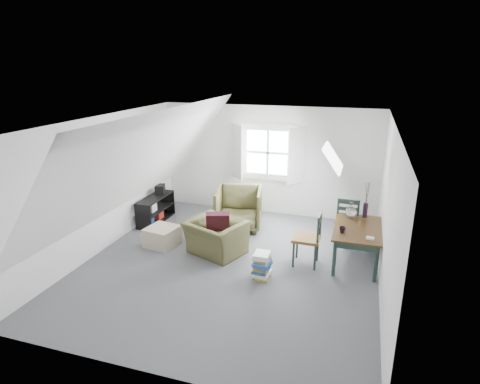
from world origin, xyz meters
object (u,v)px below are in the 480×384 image
(media_shelf, at_px, (155,211))
(magazine_stack, at_px, (262,266))
(armchair_near, at_px, (216,253))
(dining_chair_far, at_px, (347,219))
(ottoman, at_px, (162,236))
(armchair_far, at_px, (239,227))
(dining_chair_near, at_px, (309,238))
(dining_table, at_px, (358,232))

(media_shelf, distance_m, magazine_stack, 3.33)
(media_shelf, bearing_deg, armchair_near, -32.42)
(dining_chair_far, bearing_deg, media_shelf, 12.80)
(ottoman, relative_size, magazine_stack, 1.28)
(media_shelf, bearing_deg, armchair_far, 5.42)
(armchair_near, height_order, dining_chair_far, dining_chair_far)
(armchair_near, xyz_separation_m, ottoman, (-1.11, 0.02, 0.19))
(dining_chair_far, xyz_separation_m, dining_chair_near, (-0.59, -1.08, 0.00))
(dining_chair_near, distance_m, media_shelf, 3.68)
(armchair_far, height_order, magazine_stack, armchair_far)
(dining_table, relative_size, magazine_stack, 3.08)
(dining_chair_far, bearing_deg, armchair_far, 7.56)
(dining_table, xyz_separation_m, dining_chair_far, (-0.21, 0.76, -0.07))
(armchair_far, xyz_separation_m, dining_chair_far, (2.26, -0.15, 0.51))
(armchair_near, xyz_separation_m, magazine_stack, (1.04, -0.60, 0.22))
(ottoman, xyz_separation_m, magazine_stack, (2.16, -0.62, 0.03))
(dining_chair_near, relative_size, media_shelf, 0.87)
(dining_chair_far, xyz_separation_m, media_shelf, (-4.13, -0.11, -0.25))
(dining_chair_near, xyz_separation_m, magazine_stack, (-0.65, -0.70, -0.29))
(ottoman, relative_size, dining_chair_far, 0.57)
(dining_chair_far, distance_m, dining_chair_near, 1.23)
(media_shelf, xyz_separation_m, magazine_stack, (2.88, -1.67, -0.04))
(armchair_near, distance_m, dining_chair_far, 2.62)
(magazine_stack, bearing_deg, dining_table, 34.99)
(armchair_far, xyz_separation_m, dining_table, (2.46, -0.91, 0.58))
(armchair_far, distance_m, magazine_stack, 2.18)
(ottoman, height_order, dining_chair_near, dining_chair_near)
(dining_chair_far, distance_m, media_shelf, 4.14)
(dining_table, xyz_separation_m, media_shelf, (-4.34, 0.65, -0.32))
(armchair_far, height_order, dining_chair_near, dining_chair_near)
(media_shelf, bearing_deg, dining_chair_near, -17.69)
(ottoman, bearing_deg, magazine_stack, -16.16)
(armchair_near, distance_m, media_shelf, 2.14)
(media_shelf, bearing_deg, ottoman, -57.48)
(armchair_far, distance_m, dining_chair_far, 2.32)
(armchair_near, xyz_separation_m, dining_chair_far, (2.29, 1.17, 0.51))
(dining_chair_far, relative_size, magazine_stack, 2.24)
(armchair_near, distance_m, armchair_far, 1.32)
(armchair_near, height_order, armchair_far, armchair_far)
(ottoman, bearing_deg, dining_table, 6.22)
(armchair_far, bearing_deg, dining_chair_far, -15.80)
(ottoman, xyz_separation_m, dining_table, (3.61, 0.39, 0.40))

